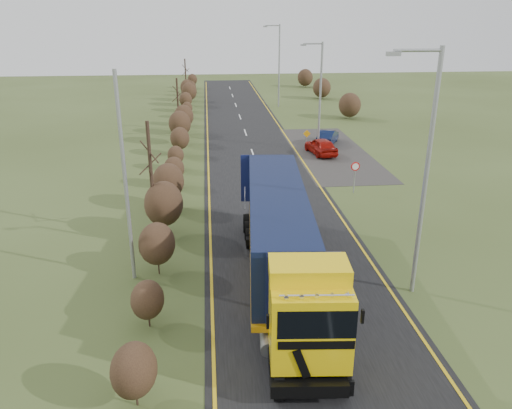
{
  "coord_description": "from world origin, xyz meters",
  "views": [
    {
      "loc": [
        -3.62,
        -19.92,
        10.75
      ],
      "look_at": [
        -1.46,
        2.32,
        2.25
      ],
      "focal_mm": 35.0,
      "sensor_mm": 36.0,
      "label": 1
    }
  ],
  "objects_px": {
    "lorry": "(281,238)",
    "car_blue_sedan": "(328,137)",
    "speed_sign": "(355,172)",
    "car_red_hatchback": "(321,146)",
    "streetlight_near": "(424,166)"
  },
  "relations": [
    {
      "from": "lorry",
      "to": "car_blue_sedan",
      "type": "bearing_deg",
      "value": 76.96
    },
    {
      "from": "lorry",
      "to": "speed_sign",
      "type": "relative_size",
      "value": 7.0
    },
    {
      "from": "car_red_hatchback",
      "to": "streetlight_near",
      "type": "height_order",
      "value": "streetlight_near"
    },
    {
      "from": "car_blue_sedan",
      "to": "speed_sign",
      "type": "height_order",
      "value": "speed_sign"
    },
    {
      "from": "streetlight_near",
      "to": "car_red_hatchback",
      "type": "bearing_deg",
      "value": 87.16
    },
    {
      "from": "car_blue_sedan",
      "to": "streetlight_near",
      "type": "height_order",
      "value": "streetlight_near"
    },
    {
      "from": "car_red_hatchback",
      "to": "speed_sign",
      "type": "bearing_deg",
      "value": 79.9
    },
    {
      "from": "car_blue_sedan",
      "to": "lorry",
      "type": "bearing_deg",
      "value": 97.01
    },
    {
      "from": "car_red_hatchback",
      "to": "streetlight_near",
      "type": "relative_size",
      "value": 0.41
    },
    {
      "from": "lorry",
      "to": "streetlight_near",
      "type": "relative_size",
      "value": 1.48
    },
    {
      "from": "lorry",
      "to": "streetlight_near",
      "type": "distance_m",
      "value": 6.2
    },
    {
      "from": "lorry",
      "to": "car_blue_sedan",
      "type": "height_order",
      "value": "lorry"
    },
    {
      "from": "streetlight_near",
      "to": "speed_sign",
      "type": "xyz_separation_m",
      "value": [
        1.13,
        12.22,
        -3.99
      ]
    },
    {
      "from": "car_red_hatchback",
      "to": "car_blue_sedan",
      "type": "bearing_deg",
      "value": -122.2
    },
    {
      "from": "lorry",
      "to": "car_red_hatchback",
      "type": "relative_size",
      "value": 3.58
    }
  ]
}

